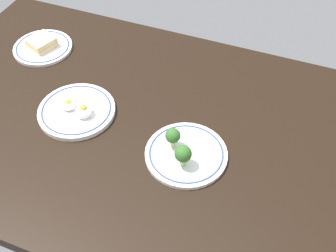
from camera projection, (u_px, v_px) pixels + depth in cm
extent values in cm
cube|color=black|center=(168.00, 136.00, 116.46)|extent=(157.85, 87.81, 4.00)
cylinder|color=white|center=(186.00, 154.00, 108.78)|extent=(21.58, 21.58, 1.08)
torus|color=#33478C|center=(186.00, 153.00, 108.38)|extent=(19.49, 19.49, 0.50)
cylinder|color=#9EBC72|center=(183.00, 161.00, 104.91)|extent=(1.54, 1.54, 2.65)
sphere|color=#2D6023|center=(183.00, 154.00, 102.71)|extent=(4.39, 4.39, 4.39)
cylinder|color=#9EBC72|center=(173.00, 143.00, 108.93)|extent=(1.40, 1.40, 2.70)
sphere|color=#2D6023|center=(173.00, 136.00, 106.81)|extent=(4.01, 4.01, 4.01)
cylinder|color=white|center=(77.00, 111.00, 119.18)|extent=(21.99, 21.99, 1.39)
torus|color=#33478C|center=(76.00, 109.00, 118.67)|extent=(19.85, 19.85, 0.50)
ellipsoid|color=white|center=(84.00, 111.00, 116.18)|extent=(5.07, 5.07, 2.79)
sphere|color=yellow|center=(83.00, 108.00, 115.25)|extent=(2.03, 2.03, 2.03)
ellipsoid|color=white|center=(69.00, 105.00, 118.18)|extent=(4.33, 4.33, 2.38)
sphere|color=yellow|center=(68.00, 102.00, 117.38)|extent=(1.73, 1.73, 1.73)
cylinder|color=white|center=(43.00, 48.00, 139.34)|extent=(19.41, 19.41, 1.01)
torus|color=#33478C|center=(43.00, 46.00, 138.97)|extent=(17.58, 17.58, 0.50)
cube|color=beige|center=(42.00, 45.00, 138.53)|extent=(9.87, 10.04, 1.20)
cube|color=#E5B24C|center=(42.00, 43.00, 137.79)|extent=(9.87, 10.04, 0.80)
cube|color=beige|center=(41.00, 40.00, 137.05)|extent=(9.87, 10.04, 1.20)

